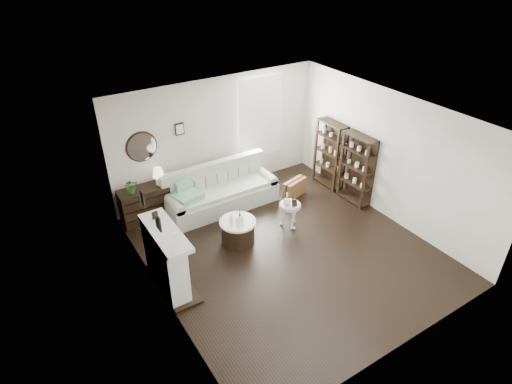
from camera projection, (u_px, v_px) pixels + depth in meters
room at (246, 121)px, 9.78m from camera, size 5.50×5.50×5.50m
fireplace at (167, 261)px, 7.20m from camera, size 0.50×1.40×1.84m
shelf_unit_far at (330, 154)px, 10.09m from camera, size 0.30×0.80×1.60m
shelf_unit_near at (357, 169)px, 9.44m from camera, size 0.30×0.80×1.60m
sofa at (220, 193)px, 9.50m from camera, size 2.50×0.87×0.97m
quilt at (188, 197)px, 8.90m from camera, size 0.64×0.57×0.14m
suitcase at (295, 188)px, 9.91m from camera, size 0.65×0.36×0.41m
dresser at (147, 203)px, 9.05m from camera, size 1.12×0.48×0.75m
table_lamp at (159, 176)px, 8.91m from camera, size 0.25×0.25×0.38m
potted_plant at (131, 186)px, 8.62m from camera, size 0.29×0.26×0.31m
drum_table at (238, 231)px, 8.40m from camera, size 0.72×0.72×0.50m
pedestal_table at (290, 206)px, 8.76m from camera, size 0.44×0.44×0.53m
eiffel_drum at (240, 214)px, 8.29m from camera, size 0.13×0.13×0.21m
bottle_drum at (231, 220)px, 8.06m from camera, size 0.06×0.06×0.27m
card_frame_drum at (240, 222)px, 8.06m from camera, size 0.17×0.08×0.21m
eiffel_ped at (293, 198)px, 8.74m from camera, size 0.13×0.13×0.20m
flask_ped at (287, 199)px, 8.64m from camera, size 0.15×0.15×0.28m
card_frame_ped at (294, 203)px, 8.62m from camera, size 0.12×0.05×0.15m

